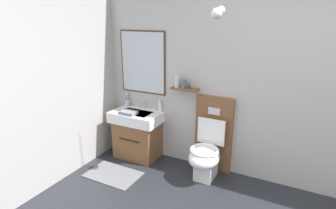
% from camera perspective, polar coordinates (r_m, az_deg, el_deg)
% --- Properties ---
extents(wall_back, '(5.17, 0.64, 2.66)m').
position_cam_1_polar(wall_back, '(3.35, 24.88, 5.34)').
color(wall_back, '#B7B5B2').
rests_on(wall_back, ground).
extents(bath_mat, '(0.68, 0.44, 0.01)m').
position_cam_1_polar(bath_mat, '(3.75, -11.16, -13.88)').
color(bath_mat, slate).
rests_on(bath_mat, ground).
extents(vanity_sink_left, '(0.70, 0.47, 0.68)m').
position_cam_1_polar(vanity_sink_left, '(4.00, -6.25, -5.77)').
color(vanity_sink_left, brown).
rests_on(vanity_sink_left, ground).
extents(tap_on_left_sink, '(0.03, 0.13, 0.11)m').
position_cam_1_polar(tap_on_left_sink, '(4.00, -5.10, 0.18)').
color(tap_on_left_sink, silver).
rests_on(tap_on_left_sink, vanity_sink_left).
extents(toilet, '(0.48, 0.63, 1.00)m').
position_cam_1_polar(toilet, '(3.56, 8.35, -8.78)').
color(toilet, brown).
rests_on(toilet, ground).
extents(toothbrush_cup, '(0.07, 0.07, 0.20)m').
position_cam_1_polar(toothbrush_cup, '(4.14, -8.32, 0.48)').
color(toothbrush_cup, silver).
rests_on(toothbrush_cup, vanity_sink_left).
extents(soap_dispenser, '(0.06, 0.06, 0.17)m').
position_cam_1_polar(soap_dispenser, '(3.86, -1.63, -0.39)').
color(soap_dispenser, white).
rests_on(soap_dispenser, vanity_sink_left).
extents(folded_hand_towel, '(0.22, 0.16, 0.04)m').
position_cam_1_polar(folded_hand_towel, '(3.80, -8.05, -1.66)').
color(folded_hand_towel, gray).
rests_on(folded_hand_towel, vanity_sink_left).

